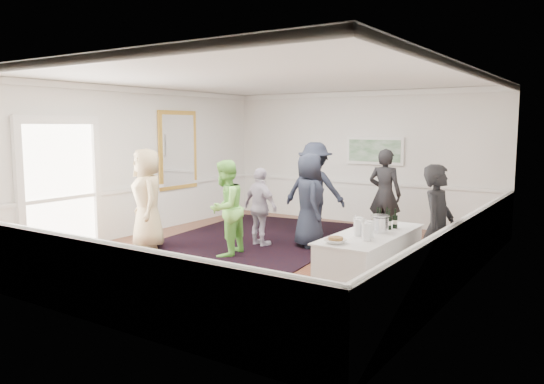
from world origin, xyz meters
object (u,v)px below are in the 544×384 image
Objects in this scene: serving_table at (371,263)px; guest_dark_a at (315,189)px; bartender at (437,228)px; guest_navy at (309,201)px; guest_tan at (147,199)px; guest_lilac at (261,207)px; ice_bucket at (380,224)px; guest_dark_b at (385,194)px; guest_green at (225,208)px; nut_bowl at (336,240)px.

guest_dark_a is at bearing 130.05° from serving_table.
guest_dark_a is (-3.37, 2.49, 0.09)m from bartender.
bartender is 0.99× the size of guest_navy.
guest_tan is 2.20m from guest_lilac.
bartender reaches higher than guest_lilac.
ice_bucket is (-0.66, -0.53, 0.07)m from bartender.
guest_dark_a is 1.06× the size of guest_dark_b.
guest_dark_b is at bearing 108.76° from serving_table.
guest_lilac is at bearing 154.14° from ice_bucket.
bartender is at bearing 41.67° from serving_table.
guest_dark_b is (-1.21, 3.56, 0.51)m from serving_table.
guest_green is 1.13× the size of guest_lilac.
guest_lilac is at bearing 63.06° from guest_dark_a.
guest_lilac is 1.59m from guest_dark_a.
guest_tan is 4.83m from guest_dark_b.
nut_bowl is (-0.86, -1.51, -0.00)m from bartender.
ice_bucket is (1.28, -3.44, 0.04)m from guest_dark_b.
ice_bucket is (3.17, -0.49, 0.11)m from guest_green.
guest_green is 6.77× the size of ice_bucket.
guest_green is 0.95× the size of guest_navy.
serving_table is 0.57m from ice_bucket.
guest_lilac is 5.55× the size of nut_bowl.
bartender is at bearing 39.08° from ice_bucket.
guest_green reaches higher than ice_bucket.
serving_table is at bearing -173.91° from guest_navy.
guest_navy is at bearing 64.42° from bartender.
guest_green is at bearing 153.80° from nut_bowl.
guest_dark_a is at bearing 54.04° from bartender.
serving_table is 4.77m from guest_tan.
guest_navy is (0.47, -1.07, -0.09)m from guest_dark_a.
guest_green reaches higher than guest_lilac.
bartender is at bearing 130.49° from guest_dark_a.
ice_bucket is (3.09, -1.50, 0.21)m from guest_lilac.
bartender is 0.94× the size of guest_tan.
guest_lilac is at bearing 76.05° from bartender.
guest_green is (1.64, 0.35, -0.09)m from guest_tan.
guest_dark_a reaches higher than guest_navy.
guest_dark_b reaches higher than nut_bowl.
guest_lilac is (1.72, 1.36, -0.19)m from guest_tan.
guest_green is at bearing 168.95° from serving_table.
guest_tan is at bearing 84.94° from guest_navy.
serving_table is 3.18m from guest_green.
serving_table is at bearing 28.39° from guest_tan.
serving_table is at bearing -122.49° from ice_bucket.
guest_lilac is (-3.02, 1.62, 0.34)m from serving_table.
guest_lilac is 3.80m from nut_bowl.
guest_navy is at bearing -136.35° from guest_lilac.
serving_table is 1.11× the size of guest_tan.
guest_green is 6.29× the size of nut_bowl.
guest_navy is at bearing 100.71° from guest_dark_a.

